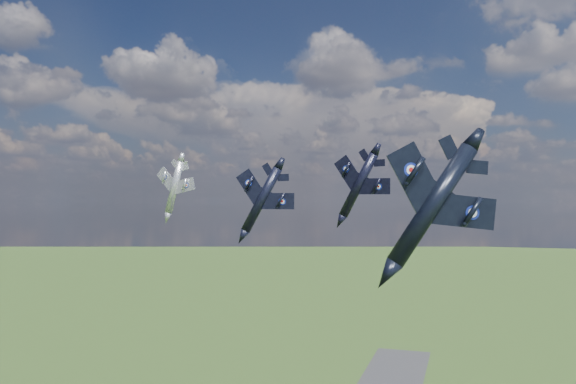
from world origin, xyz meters
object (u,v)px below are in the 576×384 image
(jet_right_navy, at_px, (432,205))
(jet_high_navy, at_px, (359,185))
(jet_lead_navy, at_px, (262,199))
(jet_left_silver, at_px, (174,187))

(jet_right_navy, xyz_separation_m, jet_high_navy, (-14.58, 46.59, 3.00))
(jet_lead_navy, bearing_deg, jet_right_navy, -52.12)
(jet_high_navy, bearing_deg, jet_left_silver, -160.18)
(jet_lead_navy, xyz_separation_m, jet_right_navy, (23.29, -23.88, -0.52))
(jet_right_navy, height_order, jet_high_navy, jet_high_navy)
(jet_right_navy, bearing_deg, jet_high_navy, 83.93)
(jet_high_navy, bearing_deg, jet_right_navy, -63.67)
(jet_lead_navy, height_order, jet_left_silver, jet_left_silver)
(jet_lead_navy, bearing_deg, jet_left_silver, 136.71)
(jet_lead_navy, bearing_deg, jet_high_navy, 62.60)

